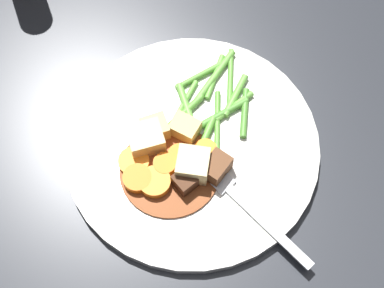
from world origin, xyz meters
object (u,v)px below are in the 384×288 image
(carrot_slice_4, at_px, (205,151))
(meat_chunk_0, at_px, (185,182))
(carrot_slice_1, at_px, (165,165))
(potato_chunk_3, at_px, (146,139))
(carrot_slice_2, at_px, (155,182))
(fork, at_px, (243,202))
(dinner_plate, at_px, (192,146))
(potato_chunk_0, at_px, (155,127))
(carrot_slice_0, at_px, (137,179))
(carrot_slice_5, at_px, (180,157))
(potato_chunk_2, at_px, (185,128))
(potato_chunk_1, at_px, (193,165))
(carrot_slice_3, at_px, (134,162))
(meat_chunk_1, at_px, (216,168))

(carrot_slice_4, distance_m, meat_chunk_0, 0.04)
(carrot_slice_1, bearing_deg, potato_chunk_3, -125.56)
(carrot_slice_2, relative_size, fork, 0.21)
(carrot_slice_2, distance_m, meat_chunk_0, 0.03)
(dinner_plate, bearing_deg, potato_chunk_0, -92.63)
(carrot_slice_2, height_order, potato_chunk_3, potato_chunk_3)
(potato_chunk_3, bearing_deg, carrot_slice_0, 7.38)
(potato_chunk_0, bearing_deg, dinner_plate, 87.37)
(carrot_slice_5, relative_size, potato_chunk_2, 0.90)
(carrot_slice_2, height_order, carrot_slice_5, same)
(potato_chunk_0, xyz_separation_m, meat_chunk_0, (0.05, 0.05, -0.00))
(dinner_plate, relative_size, fork, 1.74)
(carrot_slice_0, relative_size, potato_chunk_3, 0.84)
(carrot_slice_1, relative_size, potato_chunk_2, 0.84)
(potato_chunk_1, distance_m, potato_chunk_2, 0.05)
(carrot_slice_4, bearing_deg, carrot_slice_2, -37.74)
(carrot_slice_1, distance_m, fork, 0.09)
(potato_chunk_2, bearing_deg, fork, 54.11)
(dinner_plate, xyz_separation_m, potato_chunk_1, (0.03, 0.01, 0.02))
(potato_chunk_0, xyz_separation_m, potato_chunk_2, (-0.01, 0.03, -0.00))
(dinner_plate, xyz_separation_m, carrot_slice_0, (0.06, -0.04, 0.01))
(dinner_plate, height_order, carrot_slice_3, carrot_slice_3)
(carrot_slice_2, xyz_separation_m, potato_chunk_3, (-0.04, -0.02, 0.01))
(carrot_slice_1, distance_m, carrot_slice_5, 0.02)
(carrot_slice_2, distance_m, meat_chunk_1, 0.07)
(fork, bearing_deg, potato_chunk_1, -107.45)
(carrot_slice_1, bearing_deg, carrot_slice_0, -43.38)
(carrot_slice_0, relative_size, potato_chunk_0, 1.10)
(potato_chunk_0, bearing_deg, meat_chunk_0, 44.48)
(carrot_slice_2, bearing_deg, meat_chunk_0, 105.78)
(dinner_plate, bearing_deg, carrot_slice_0, -35.45)
(fork, bearing_deg, potato_chunk_0, -114.07)
(carrot_slice_2, relative_size, meat_chunk_0, 1.56)
(potato_chunk_3, relative_size, fork, 0.23)
(potato_chunk_3, relative_size, meat_chunk_0, 1.69)
(carrot_slice_0, relative_size, potato_chunk_2, 1.05)
(potato_chunk_0, bearing_deg, carrot_slice_5, 56.81)
(carrot_slice_1, xyz_separation_m, carrot_slice_5, (-0.01, 0.01, -0.00))
(carrot_slice_2, height_order, potato_chunk_1, potato_chunk_1)
(carrot_slice_3, distance_m, potato_chunk_3, 0.03)
(carrot_slice_1, relative_size, carrot_slice_5, 0.93)
(potato_chunk_1, xyz_separation_m, meat_chunk_0, (0.02, -0.00, -0.00))
(potato_chunk_2, distance_m, meat_chunk_0, 0.06)
(carrot_slice_1, height_order, carrot_slice_4, carrot_slice_1)
(dinner_plate, xyz_separation_m, meat_chunk_0, (0.05, 0.01, 0.02))
(carrot_slice_0, relative_size, carrot_slice_3, 0.92)
(carrot_slice_2, xyz_separation_m, fork, (-0.01, 0.09, -0.00))
(carrot_slice_5, relative_size, fork, 0.17)
(meat_chunk_1, bearing_deg, carrot_slice_5, -93.70)
(potato_chunk_0, height_order, meat_chunk_1, same)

